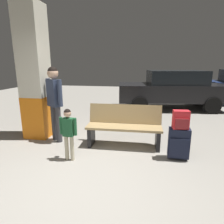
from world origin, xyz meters
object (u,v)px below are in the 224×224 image
at_px(child, 68,129).
at_px(parked_car_near, 172,89).
at_px(suitcase, 179,143).
at_px(backpack_bright, 181,120).
at_px(bench, 124,126).
at_px(adult, 54,96).
at_px(structural_pillar, 35,74).

relative_size(child, parked_car_near, 0.23).
height_order(suitcase, parked_car_near, parked_car_near).
distance_m(suitcase, backpack_bright, 0.45).
bearing_deg(child, bench, 42.79).
bearing_deg(adult, parked_car_near, 52.98).
relative_size(child, adult, 0.58).
distance_m(bench, adult, 1.68).
xyz_separation_m(suitcase, parked_car_near, (0.36, 4.44, 0.48)).
relative_size(backpack_bright, child, 0.35).
height_order(structural_pillar, parked_car_near, structural_pillar).
bearing_deg(parked_car_near, backpack_bright, -94.62).
bearing_deg(adult, child, -52.28).
distance_m(suitcase, child, 2.06).
bearing_deg(structural_pillar, adult, -22.22).
relative_size(suitcase, adult, 0.36).
distance_m(bench, child, 1.27).
distance_m(backpack_bright, adult, 2.70).
bearing_deg(child, parked_car_near, 63.93).
height_order(bench, parked_car_near, parked_car_near).
bearing_deg(structural_pillar, bench, -5.78).
distance_m(adult, parked_car_near, 5.00).
relative_size(structural_pillar, backpack_bright, 9.00).
bearing_deg(backpack_bright, suitcase, 154.77).
bearing_deg(suitcase, adult, 170.42).
xyz_separation_m(adult, parked_car_near, (3.01, 3.99, -0.24)).
bearing_deg(parked_car_near, structural_pillar, -133.64).
bearing_deg(bench, structural_pillar, 174.22).
bearing_deg(suitcase, structural_pillar, 168.06).
height_order(suitcase, backpack_bright, backpack_bright).
xyz_separation_m(child, adult, (-0.65, 0.84, 0.44)).
relative_size(suitcase, child, 0.61).
bearing_deg(adult, suitcase, -9.58).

